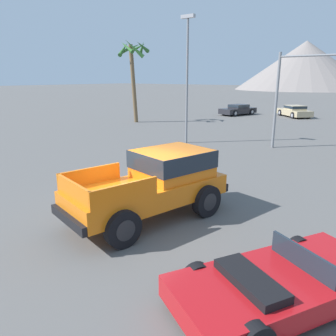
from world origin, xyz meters
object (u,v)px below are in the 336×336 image
(red_convertible_car, at_px, (280,284))
(parked_car_dark, at_px, (238,109))
(street_lamp_post, at_px, (187,69))
(orange_pickup_truck, at_px, (157,180))
(traffic_light_crosswalk, at_px, (309,82))
(parked_car_tan, at_px, (294,111))
(palm_tree_leaning, at_px, (133,61))

(red_convertible_car, relative_size, parked_car_dark, 0.96)
(street_lamp_post, bearing_deg, red_convertible_car, -49.19)
(orange_pickup_truck, xyz_separation_m, traffic_light_crosswalk, (0.87, 12.06, 2.74))
(parked_car_tan, relative_size, parked_car_dark, 0.93)
(parked_car_dark, bearing_deg, orange_pickup_truck, 126.87)
(red_convertible_car, distance_m, traffic_light_crosswalk, 14.66)
(traffic_light_crosswalk, distance_m, palm_tree_leaning, 16.70)
(parked_car_tan, height_order, parked_car_dark, parked_car_tan)
(red_convertible_car, height_order, parked_car_dark, parked_car_dark)
(parked_car_tan, bearing_deg, traffic_light_crosswalk, -117.85)
(red_convertible_car, distance_m, parked_car_dark, 32.44)
(traffic_light_crosswalk, bearing_deg, red_convertible_car, -75.70)
(parked_car_tan, xyz_separation_m, traffic_light_crosswalk, (5.63, -16.89, 3.25))
(parked_car_dark, bearing_deg, street_lamp_post, 120.91)
(red_convertible_car, bearing_deg, traffic_light_crosswalk, 132.43)
(parked_car_dark, distance_m, street_lamp_post, 18.07)
(street_lamp_post, xyz_separation_m, palm_tree_leaning, (-9.55, 5.40, 0.91))
(parked_car_dark, height_order, street_lamp_post, street_lamp_post)
(palm_tree_leaning, bearing_deg, parked_car_dark, 66.85)
(parked_car_tan, relative_size, traffic_light_crosswalk, 0.81)
(red_convertible_car, bearing_deg, street_lamp_post, 158.94)
(orange_pickup_truck, height_order, palm_tree_leaning, palm_tree_leaning)
(parked_car_tan, relative_size, street_lamp_post, 0.58)
(parked_car_tan, bearing_deg, orange_pickup_truck, -126.95)
(red_convertible_car, xyz_separation_m, traffic_light_crosswalk, (-3.52, 13.80, 3.48))
(orange_pickup_truck, distance_m, red_convertible_car, 4.78)
(red_convertible_car, relative_size, street_lamp_post, 0.60)
(parked_car_dark, relative_size, palm_tree_leaning, 0.65)
(orange_pickup_truck, relative_size, red_convertible_car, 1.17)
(parked_car_dark, height_order, traffic_light_crosswalk, traffic_light_crosswalk)
(street_lamp_post, bearing_deg, parked_car_dark, 105.07)
(parked_car_tan, xyz_separation_m, palm_tree_leaning, (-10.64, -13.45, 4.88))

